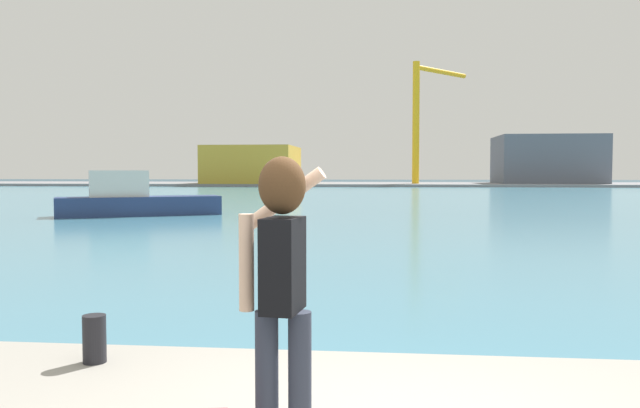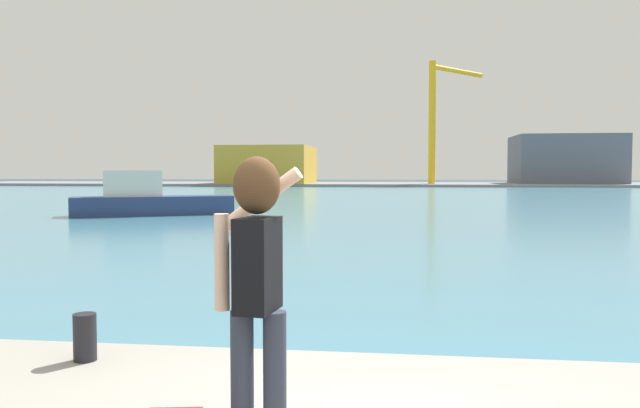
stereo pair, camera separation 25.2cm
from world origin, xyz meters
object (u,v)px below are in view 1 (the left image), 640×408
at_px(person_photographer, 281,270).
at_px(port_crane, 423,109).
at_px(harbor_bollard, 94,339).
at_px(warehouse_left, 253,165).
at_px(boat_moored, 134,200).
at_px(warehouse_right, 547,160).

relative_size(person_photographer, port_crane, 0.10).
xyz_separation_m(harbor_bollard, port_crane, (7.88, 87.37, 10.43)).
bearing_deg(port_crane, person_photographer, -93.87).
height_order(warehouse_left, port_crane, port_crane).
bearing_deg(harbor_bollard, person_photographer, -38.00).
xyz_separation_m(person_photographer, port_crane, (6.00, 88.84, 9.57)).
bearing_deg(boat_moored, harbor_bollard, -95.60).
distance_m(person_photographer, harbor_bollard, 2.54).
xyz_separation_m(warehouse_left, port_crane, (25.04, 0.20, 8.00)).
height_order(harbor_bollard, boat_moored, boat_moored).
bearing_deg(boat_moored, warehouse_right, 34.83).
distance_m(person_photographer, boat_moored, 27.67).
relative_size(boat_moored, warehouse_left, 0.57).
relative_size(warehouse_left, warehouse_right, 0.90).
bearing_deg(warehouse_right, person_photographer, -104.84).
distance_m(harbor_bollard, port_crane, 88.34).
height_order(boat_moored, warehouse_left, warehouse_left).
bearing_deg(port_crane, warehouse_left, -179.55).
bearing_deg(boat_moored, warehouse_left, 69.74).
bearing_deg(warehouse_left, warehouse_right, 5.69).
height_order(boat_moored, port_crane, port_crane).
distance_m(boat_moored, warehouse_left, 63.91).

